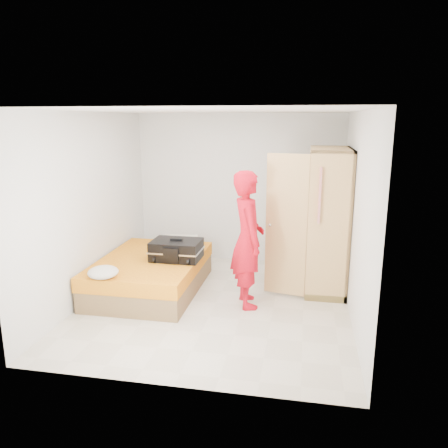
% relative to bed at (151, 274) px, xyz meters
% --- Properties ---
extents(room, '(4.00, 4.02, 2.60)m').
position_rel_bed_xyz_m(room, '(1.05, -0.29, 1.05)').
color(room, beige).
rests_on(room, ground).
extents(bed, '(1.42, 2.02, 0.50)m').
position_rel_bed_xyz_m(bed, '(0.00, 0.00, 0.00)').
color(bed, brown).
rests_on(bed, ground).
extents(wardrobe, '(1.16, 1.20, 2.10)m').
position_rel_bed_xyz_m(wardrobe, '(2.50, 0.57, 0.75)').
color(wardrobe, '#EAB572').
rests_on(wardrobe, ground).
extents(person, '(0.65, 0.79, 1.86)m').
position_rel_bed_xyz_m(person, '(1.48, -0.25, 0.68)').
color(person, red).
rests_on(person, ground).
extents(suitcase, '(0.73, 0.55, 0.31)m').
position_rel_bed_xyz_m(suitcase, '(0.39, 0.02, 0.39)').
color(suitcase, black).
rests_on(suitcase, bed).
extents(round_cushion, '(0.39, 0.39, 0.15)m').
position_rel_bed_xyz_m(round_cushion, '(-0.31, -0.90, 0.32)').
color(round_cushion, beige).
rests_on(round_cushion, bed).
extents(pillow, '(0.61, 0.36, 0.11)m').
position_rel_bed_xyz_m(pillow, '(0.20, 0.85, 0.30)').
color(pillow, beige).
rests_on(pillow, bed).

